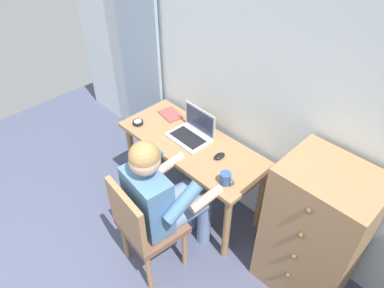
{
  "coord_description": "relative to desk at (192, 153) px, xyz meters",
  "views": [
    {
      "loc": [
        1.28,
        0.31,
        2.52
      ],
      "look_at": [
        -0.19,
        1.76,
        0.81
      ],
      "focal_mm": 32.96,
      "sensor_mm": 36.0,
      "label": 1
    }
  ],
  "objects": [
    {
      "name": "dresser",
      "position": [
        1.12,
        0.05,
        -0.05
      ],
      "size": [
        0.58,
        0.5,
        1.11
      ],
      "color": "#9E754C",
      "rests_on": "ground_plane"
    },
    {
      "name": "computer_mouse",
      "position": [
        0.28,
        0.02,
        0.13
      ],
      "size": [
        0.07,
        0.1,
        0.03
      ],
      "primitive_type": "ellipsoid",
      "rotation": [
        0.0,
        0.0,
        -0.05
      ],
      "color": "black",
      "rests_on": "desk"
    },
    {
      "name": "desk_clock",
      "position": [
        -0.51,
        -0.16,
        0.12
      ],
      "size": [
        0.09,
        0.09,
        0.03
      ],
      "color": "black",
      "rests_on": "desk"
    },
    {
      "name": "person_seated",
      "position": [
        0.24,
        -0.52,
        0.08
      ],
      "size": [
        0.57,
        0.61,
        1.2
      ],
      "color": "#6B84AD",
      "rests_on": "ground_plane"
    },
    {
      "name": "desk",
      "position": [
        0.0,
        0.0,
        0.0
      ],
      "size": [
        1.29,
        0.54,
        0.71
      ],
      "color": "#9E754C",
      "rests_on": "ground_plane"
    },
    {
      "name": "curtain_panel",
      "position": [
        -0.98,
        0.27,
        0.5
      ],
      "size": [
        0.58,
        0.03,
        2.21
      ],
      "primitive_type": "cube",
      "color": "#8EA3B7",
      "rests_on": "ground_plane"
    },
    {
      "name": "coffee_mug",
      "position": [
        0.49,
        -0.15,
        0.16
      ],
      "size": [
        0.12,
        0.08,
        0.09
      ],
      "color": "#33518C",
      "rests_on": "desk"
    },
    {
      "name": "wall_back",
      "position": [
        0.29,
        0.34,
        0.65
      ],
      "size": [
        4.8,
        0.05,
        2.5
      ],
      "primitive_type": "cube",
      "color": "silver",
      "rests_on": "ground_plane"
    },
    {
      "name": "notebook_pad",
      "position": [
        -0.41,
        0.14,
        0.12
      ],
      "size": [
        0.23,
        0.18,
        0.01
      ],
      "primitive_type": "cube",
      "rotation": [
        0.0,
        0.0,
        -0.18
      ],
      "color": "#994742",
      "rests_on": "desk"
    },
    {
      "name": "laptop",
      "position": [
        -0.05,
        0.06,
        0.16
      ],
      "size": [
        0.35,
        0.26,
        0.24
      ],
      "color": "#B7BABF",
      "rests_on": "desk"
    },
    {
      "name": "chair",
      "position": [
        0.23,
        -0.71,
        -0.11
      ],
      "size": [
        0.46,
        0.44,
        0.89
      ],
      "color": "brown",
      "rests_on": "ground_plane"
    }
  ]
}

